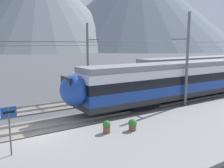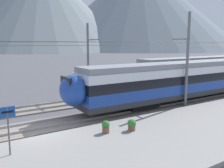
{
  "view_description": "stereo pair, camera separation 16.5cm",
  "coord_description": "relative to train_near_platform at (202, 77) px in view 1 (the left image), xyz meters",
  "views": [
    {
      "loc": [
        -4.0,
        -14.56,
        5.58
      ],
      "look_at": [
        7.31,
        2.94,
        2.13
      ],
      "focal_mm": 39.44,
      "sensor_mm": 36.0,
      "label": 1
    },
    {
      "loc": [
        -3.86,
        -14.65,
        5.58
      ],
      "look_at": [
        7.31,
        2.94,
        2.13
      ],
      "focal_mm": 39.44,
      "sensor_mm": 36.0,
      "label": 2
    }
  ],
  "objects": [
    {
      "name": "platform_slab",
      "position": [
        -17.04,
        -5.97,
        -2.08
      ],
      "size": [
        120.0,
        7.68,
        0.29
      ],
      "primitive_type": "cube",
      "color": "gray",
      "rests_on": "ground"
    },
    {
      "name": "potted_plant_by_shelter",
      "position": [
        -12.14,
        -4.36,
        -1.55
      ],
      "size": [
        0.54,
        0.54,
        0.72
      ],
      "color": "brown",
      "rests_on": "platform_slab"
    },
    {
      "name": "mountain_central_peak",
      "position": [
        39.31,
        177.86,
        30.66
      ],
      "size": [
        139.49,
        139.49,
        65.77
      ],
      "primitive_type": "cone",
      "color": "slate",
      "rests_on": "ground"
    },
    {
      "name": "train_far_track",
      "position": [
        9.22,
        4.78,
        -0.0
      ],
      "size": [
        28.72,
        2.87,
        4.27
      ],
      "color": "#2D2D30",
      "rests_on": "track_far"
    },
    {
      "name": "mountain_right_ridge",
      "position": [
        119.88,
        162.3,
        35.18
      ],
      "size": [
        175.98,
        175.98,
        74.82
      ],
      "primitive_type": "cone",
      "color": "slate",
      "rests_on": "ground"
    },
    {
      "name": "track_far",
      "position": [
        -17.04,
        4.78,
        -2.16
      ],
      "size": [
        120.0,
        3.0,
        0.28
      ],
      "color": "slate",
      "rests_on": "ground"
    },
    {
      "name": "catenary_mast_far_side",
      "position": [
        -9.3,
        6.83,
        1.78
      ],
      "size": [
        40.76,
        2.52,
        7.61
      ],
      "color": "slate",
      "rests_on": "ground"
    },
    {
      "name": "catenary_mast_mid",
      "position": [
        -4.25,
        -1.55,
        2.0
      ],
      "size": [
        40.76,
        1.95,
        8.17
      ],
      "color": "slate",
      "rests_on": "ground"
    },
    {
      "name": "ground_plane",
      "position": [
        -17.04,
        -1.25,
        -2.23
      ],
      "size": [
        400.0,
        400.0,
        0.0
      ],
      "primitive_type": "plane",
      "color": "#4C4C51"
    },
    {
      "name": "potted_plant_platform_edge",
      "position": [
        -13.7,
        -3.86,
        -1.52
      ],
      "size": [
        0.48,
        0.48,
        0.77
      ],
      "color": "brown",
      "rests_on": "platform_slab"
    },
    {
      "name": "platform_sign",
      "position": [
        -19.09,
        -3.92,
        -0.2
      ],
      "size": [
        0.7,
        0.08,
        2.38
      ],
      "color": "#59595B",
      "rests_on": "platform_slab"
    },
    {
      "name": "track_near",
      "position": [
        -17.04,
        -0.0,
        -2.16
      ],
      "size": [
        120.0,
        3.0,
        0.28
      ],
      "color": "slate",
      "rests_on": "ground"
    },
    {
      "name": "train_near_platform",
      "position": [
        0.0,
        0.0,
        0.0
      ],
      "size": [
        29.71,
        2.84,
        4.27
      ],
      "color": "#2D2D30",
      "rests_on": "track_near"
    }
  ]
}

